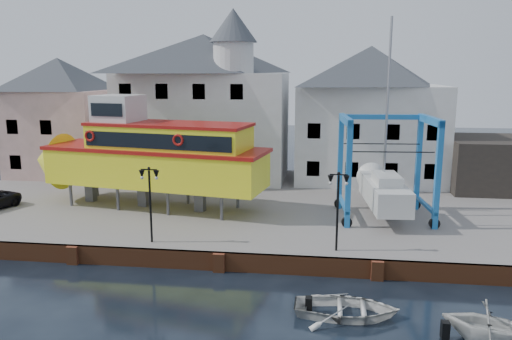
# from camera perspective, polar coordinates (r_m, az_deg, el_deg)

# --- Properties ---
(ground) EXTENTS (140.00, 140.00, 0.00)m
(ground) POSITION_cam_1_polar(r_m,az_deg,el_deg) (26.47, -4.21, -11.47)
(ground) COLOR black
(ground) RESTS_ON ground
(hardstanding) EXTENTS (44.00, 22.00, 1.00)m
(hardstanding) POSITION_cam_1_polar(r_m,az_deg,el_deg) (36.56, -0.74, -4.11)
(hardstanding) COLOR slate
(hardstanding) RESTS_ON ground
(quay_wall) EXTENTS (44.00, 0.47, 1.00)m
(quay_wall) POSITION_cam_1_polar(r_m,az_deg,el_deg) (26.38, -4.18, -10.39)
(quay_wall) COLOR brown
(quay_wall) RESTS_ON ground
(building_pink) EXTENTS (8.00, 7.00, 10.30)m
(building_pink) POSITION_cam_1_polar(r_m,az_deg,el_deg) (47.98, -21.37, 5.68)
(building_pink) COLOR tan
(building_pink) RESTS_ON hardstanding
(building_white_main) EXTENTS (14.00, 8.30, 14.00)m
(building_white_main) POSITION_cam_1_polar(r_m,az_deg,el_deg) (43.51, -5.76, 7.47)
(building_white_main) COLOR white
(building_white_main) RESTS_ON hardstanding
(building_white_right) EXTENTS (12.00, 8.00, 11.20)m
(building_white_right) POSITION_cam_1_polar(r_m,az_deg,el_deg) (43.20, 12.78, 6.23)
(building_white_right) COLOR white
(building_white_right) RESTS_ON hardstanding
(shed_dark) EXTENTS (8.00, 7.00, 4.00)m
(shed_dark) POSITION_cam_1_polar(r_m,az_deg,el_deg) (43.79, 25.94, 0.67)
(shed_dark) COLOR black
(shed_dark) RESTS_ON hardstanding
(lamp_post_left) EXTENTS (1.12, 0.32, 4.20)m
(lamp_post_left) POSITION_cam_1_polar(r_m,az_deg,el_deg) (27.35, -12.07, -1.75)
(lamp_post_left) COLOR black
(lamp_post_left) RESTS_ON hardstanding
(lamp_post_right) EXTENTS (1.12, 0.32, 4.20)m
(lamp_post_right) POSITION_cam_1_polar(r_m,az_deg,el_deg) (25.82, 9.37, -2.43)
(lamp_post_right) COLOR black
(lamp_post_right) RESTS_ON hardstanding
(tour_boat) EXTENTS (17.91, 7.17, 7.60)m
(tour_boat) POSITION_cam_1_polar(r_m,az_deg,el_deg) (34.79, -12.89, 1.69)
(tour_boat) COLOR #59595E
(tour_boat) RESTS_ON hardstanding
(travel_lift) EXTENTS (6.15, 8.37, 12.43)m
(travel_lift) POSITION_cam_1_polar(r_m,az_deg,el_deg) (33.18, 14.24, -1.48)
(travel_lift) COLOR #1966A6
(travel_lift) RESTS_ON hardstanding
(motorboat_b) EXTENTS (4.44, 3.19, 0.91)m
(motorboat_b) POSITION_cam_1_polar(r_m,az_deg,el_deg) (22.42, 10.27, -16.07)
(motorboat_b) COLOR silver
(motorboat_b) RESTS_ON ground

